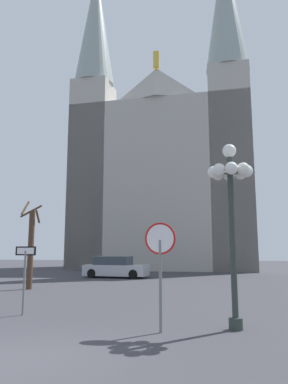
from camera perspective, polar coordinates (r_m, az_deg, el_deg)
ground_plane at (r=7.66m, az=-19.50°, el=-23.94°), size 120.00×120.00×0.00m
cathedral at (r=39.52m, az=2.97°, el=4.27°), size 19.20×12.04×35.17m
stop_sign at (r=9.35m, az=2.58°, el=-9.72°), size 0.81×0.19×2.72m
one_way_arrow_sign at (r=12.34m, az=-18.26°, el=-11.55°), size 0.67×0.07×2.12m
street_lamp at (r=10.05m, az=13.53°, el=-0.51°), size 1.22×1.22×4.90m
bare_tree at (r=20.03m, az=-17.41°, el=-8.12°), size 1.18×1.27×4.62m
parked_car_near_silver at (r=26.89m, az=-4.54°, el=-11.79°), size 4.75×2.31×1.51m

